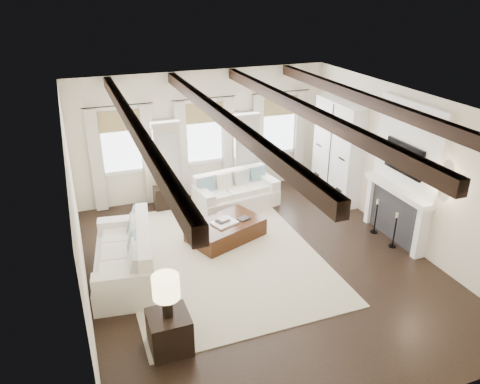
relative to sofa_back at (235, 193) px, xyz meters
name	(u,v)px	position (x,y,z in m)	size (l,w,h in m)	color
ground	(261,266)	(-0.46, -2.71, -0.35)	(7.50, 7.50, 0.00)	black
room_shell	(279,157)	(0.29, -1.82, 1.54)	(6.54, 7.54, 3.22)	white
area_rug	(220,256)	(-1.10, -2.10, -0.34)	(3.81, 4.93, 0.02)	#BFB799
sofa_back	(235,193)	(0.00, 0.00, 0.00)	(2.13, 1.21, 0.87)	white
sofa_left	(128,257)	(-2.93, -2.15, 0.06)	(1.35, 2.43, 0.99)	white
ottoman	(226,230)	(-0.75, -1.45, -0.14)	(1.55, 0.97, 0.41)	black
tray	(224,223)	(-0.80, -1.52, 0.08)	(0.50, 0.38, 0.04)	white
book_lower	(222,221)	(-0.83, -1.48, 0.12)	(0.26, 0.20, 0.04)	#262628
book_upper	(224,219)	(-0.80, -1.48, 0.16)	(0.22, 0.17, 0.03)	beige
book_loose	(244,219)	(-0.34, -1.47, 0.08)	(0.24, 0.18, 0.03)	#262628
side_table_front	(169,332)	(-2.63, -4.31, -0.04)	(0.61, 0.61, 0.61)	black
lamp_front	(166,289)	(-2.63, -4.31, 0.74)	(0.40, 0.40, 0.69)	black
side_table_back	(162,198)	(-1.73, 0.49, -0.06)	(0.38, 0.38, 0.56)	black
lamp_back	(160,172)	(-1.73, 0.49, 0.61)	(0.34, 0.34, 0.58)	black
candlestick_near	(394,233)	(2.44, -3.02, -0.02)	(0.16, 0.16, 0.79)	black
candlestick_far	(376,219)	(2.44, -2.36, -0.01)	(0.16, 0.16, 0.81)	black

